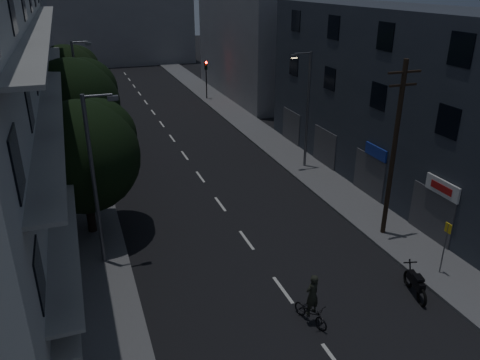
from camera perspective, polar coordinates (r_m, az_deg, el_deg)
ground at (r=36.70m, az=-6.94°, el=3.24°), size 160.00×160.00×0.00m
sidewalk_left at (r=35.90m, az=-18.66°, el=1.81°), size 3.00×90.00×0.15m
sidewalk_right at (r=38.91m, az=3.88°, el=4.65°), size 3.00×90.00×0.15m
lane_markings at (r=42.51m, az=-8.92°, el=5.95°), size 0.15×60.50×0.01m
building_right at (r=30.71m, az=20.43°, el=8.71°), size 6.19×28.00×11.00m
building_far_left at (r=57.04m, az=-25.52°, el=16.66°), size 6.00×20.00×16.00m
building_far_right at (r=54.64m, az=1.16°, el=17.01°), size 6.00×20.00×13.00m
building_far_end at (r=79.40m, az=-15.10°, el=17.14°), size 24.00×8.00×10.00m
tree_near at (r=24.55m, az=-18.58°, el=3.23°), size 5.71×5.71×7.04m
tree_mid at (r=33.57m, az=-19.66°, el=9.01°), size 6.25×6.25×7.69m
tree_far at (r=44.30m, az=-20.31°, el=11.77°), size 5.86×5.86×7.25m
traffic_signal_far_right at (r=52.83m, az=-4.15°, el=13.01°), size 0.28×0.37×4.10m
traffic_signal_far_left at (r=48.71m, az=-18.63°, el=11.00°), size 0.28×0.37×4.10m
street_lamp_left_near at (r=21.48m, az=-17.19°, el=0.70°), size 1.51×0.25×8.00m
street_lamp_right at (r=32.54m, az=8.09°, el=9.06°), size 1.51×0.25×8.00m
street_lamp_left_far at (r=39.82m, az=-19.02°, el=10.64°), size 1.51×0.25×8.00m
utility_pole at (r=24.17m, az=18.28°, el=3.74°), size 1.80×0.24×9.00m
bus_stop_sign at (r=22.75m, az=23.81°, el=-6.62°), size 0.06×0.35×2.52m
motorcycle at (r=21.72m, az=20.60°, el=-11.78°), size 0.79×2.05×1.34m
cyclist at (r=19.05m, az=8.68°, el=-15.03°), size 1.11×1.84×2.20m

